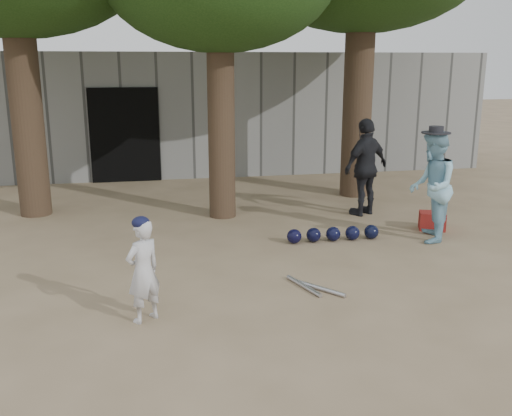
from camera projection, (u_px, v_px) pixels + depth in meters
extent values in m
plane|color=#937C5E|center=(221.00, 313.00, 6.42)|extent=(70.00, 70.00, 0.00)
imported|color=silver|center=(143.00, 271.00, 6.12)|extent=(0.50, 0.47, 1.15)
imported|color=#8EC5DC|center=(432.00, 187.00, 8.87)|extent=(0.96, 1.05, 1.74)
imported|color=black|center=(366.00, 167.00, 10.43)|extent=(1.13, 0.86, 1.78)
cube|color=#9C2C14|center=(432.00, 221.00, 9.64)|extent=(0.51, 0.45, 0.30)
cube|color=gray|center=(175.00, 116.00, 13.66)|extent=(16.00, 0.35, 3.00)
cube|color=black|center=(125.00, 135.00, 13.35)|extent=(1.60, 0.08, 2.20)
cube|color=slate|center=(170.00, 109.00, 16.04)|extent=(16.00, 5.00, 3.00)
sphere|color=black|center=(294.00, 236.00, 8.90)|extent=(0.23, 0.23, 0.23)
sphere|color=black|center=(314.00, 235.00, 8.97)|extent=(0.23, 0.23, 0.23)
sphere|color=black|center=(333.00, 234.00, 9.02)|extent=(0.23, 0.23, 0.23)
sphere|color=black|center=(352.00, 233.00, 9.08)|extent=(0.23, 0.23, 0.23)
sphere|color=black|center=(371.00, 232.00, 9.14)|extent=(0.23, 0.23, 0.23)
cylinder|color=#B3B2B9|center=(304.00, 286.00, 7.15)|extent=(0.28, 0.70, 0.06)
cylinder|color=#B3B2B9|center=(320.00, 288.00, 7.07)|extent=(0.50, 0.60, 0.06)
cylinder|color=brown|center=(22.00, 63.00, 9.98)|extent=(0.56, 0.56, 5.50)
cylinder|color=brown|center=(221.00, 77.00, 9.91)|extent=(0.48, 0.48, 5.00)
cylinder|color=brown|center=(360.00, 55.00, 11.52)|extent=(0.60, 0.60, 5.80)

